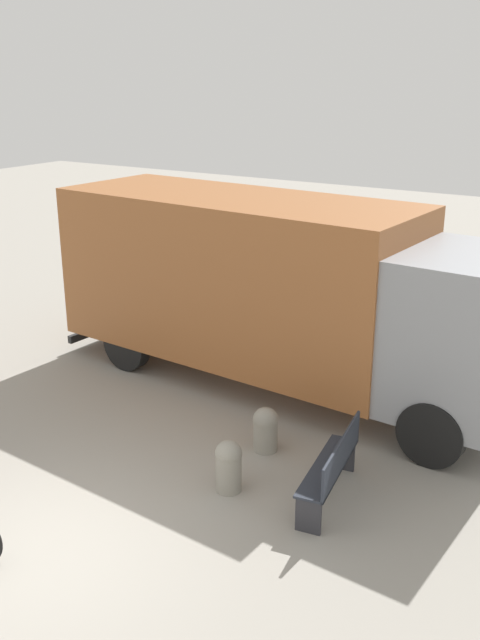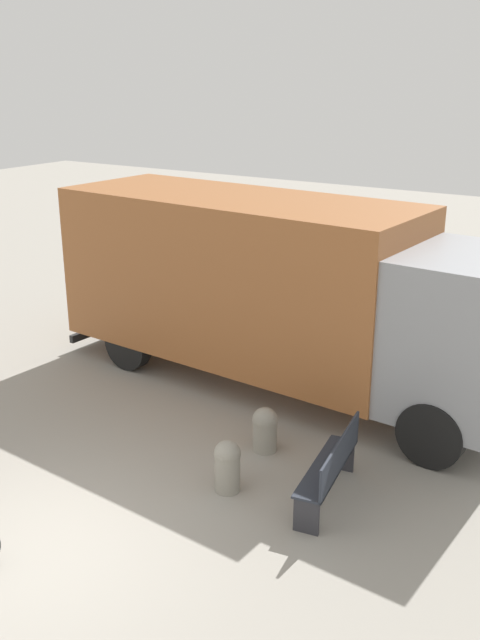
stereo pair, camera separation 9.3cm
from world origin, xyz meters
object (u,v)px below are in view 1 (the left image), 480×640
Objects in this scene: bollard_far_bench at (265,428)px; delivery_truck at (274,286)px; bollard_near_bench at (229,464)px; park_bench at (334,465)px.

delivery_truck is at bearing 116.90° from bollard_far_bench.
park_bench is at bearing 22.26° from bollard_near_bench.
park_bench is at bearing -25.67° from bollard_far_bench.
park_bench is 2.35× the size of bollard_near_bench.
delivery_truck is 11.69× the size of bollard_near_bench.
bollard_near_bench is (1.30, -3.57, -1.52)m from delivery_truck.
park_bench is 1.46m from bollard_near_bench.
bollard_near_bench is at bearing -84.01° from bollard_far_bench.
bollard_far_bench is at bearing 55.54° from park_bench.
bollard_far_bench is (-1.48, 0.71, -0.16)m from park_bench.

